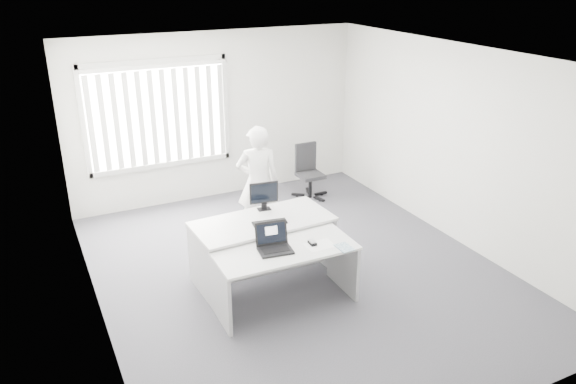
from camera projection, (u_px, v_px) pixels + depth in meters
name	position (u px, v px, depth m)	size (l,w,h in m)	color
ground	(298.00, 271.00, 7.44)	(6.00, 6.00, 0.00)	#595860
wall_back	(217.00, 116.00, 9.40)	(5.00, 0.02, 2.80)	silver
wall_front	(473.00, 290.00, 4.42)	(5.00, 0.02, 2.80)	silver
wall_left	(88.00, 208.00, 5.89)	(0.02, 6.00, 2.80)	silver
wall_right	(456.00, 145.00, 7.93)	(0.02, 6.00, 2.80)	silver
ceiling	(300.00, 57.00, 6.38)	(5.00, 6.00, 0.02)	white
window	(158.00, 115.00, 8.90)	(2.32, 0.06, 1.76)	beige
blinds	(159.00, 118.00, 8.86)	(2.20, 0.10, 1.50)	white
desk_near	(284.00, 263.00, 6.54)	(1.66, 0.80, 0.75)	silver
desk_far	(263.00, 236.00, 7.12)	(1.79, 0.90, 0.80)	silver
office_chair	(309.00, 181.00, 9.70)	(0.53, 0.53, 0.94)	black
person	(258.00, 182.00, 8.11)	(0.62, 0.41, 1.69)	white
laptop	(275.00, 240.00, 6.31)	(0.38, 0.34, 0.30)	black
paper_sheet	(320.00, 245.00, 6.52)	(0.33, 0.23, 0.00)	white
mouse	(312.00, 242.00, 6.52)	(0.07, 0.12, 0.05)	#BDBDC0
booklet	(344.00, 247.00, 6.45)	(0.16, 0.22, 0.01)	white
keyboard	(270.00, 223.00, 6.94)	(0.43, 0.14, 0.02)	black
monitor	(264.00, 196.00, 7.27)	(0.38, 0.11, 0.38)	black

